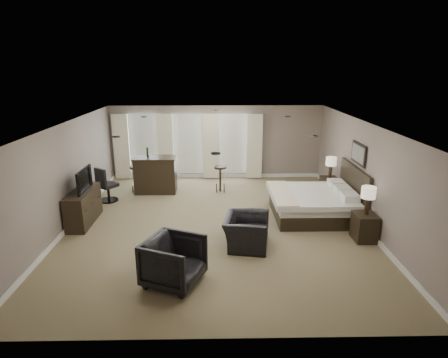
{
  "coord_description": "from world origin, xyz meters",
  "views": [
    {
      "loc": [
        0.02,
        -8.95,
        3.97
      ],
      "look_at": [
        0.2,
        0.4,
        1.1
      ],
      "focal_mm": 30.0,
      "sensor_mm": 36.0,
      "label": 1
    }
  ],
  "objects_px": {
    "nightstand_far": "(329,188)",
    "bar_stool_left": "(137,179)",
    "armchair_far": "(174,259)",
    "nightstand_near": "(364,227)",
    "bed": "(313,192)",
    "tv": "(81,188)",
    "bar_counter": "(156,175)",
    "desk_chair": "(108,184)",
    "dresser": "(83,207)",
    "lamp_far": "(331,168)",
    "bar_stool_right": "(220,179)",
    "lamp_near": "(368,201)",
    "armchair_near": "(246,226)"
  },
  "relations": [
    {
      "from": "bar_stool_left",
      "to": "bed",
      "type": "bearing_deg",
      "value": -23.02
    },
    {
      "from": "nightstand_near",
      "to": "armchair_near",
      "type": "relative_size",
      "value": 0.58
    },
    {
      "from": "bed",
      "to": "armchair_near",
      "type": "height_order",
      "value": "bed"
    },
    {
      "from": "nightstand_near",
      "to": "nightstand_far",
      "type": "height_order",
      "value": "nightstand_near"
    },
    {
      "from": "bar_stool_left",
      "to": "desk_chair",
      "type": "distance_m",
      "value": 1.14
    },
    {
      "from": "bed",
      "to": "dresser",
      "type": "height_order",
      "value": "bed"
    },
    {
      "from": "bed",
      "to": "nightstand_far",
      "type": "height_order",
      "value": "bed"
    },
    {
      "from": "nightstand_near",
      "to": "bar_stool_right",
      "type": "relative_size",
      "value": 0.76
    },
    {
      "from": "bed",
      "to": "lamp_far",
      "type": "height_order",
      "value": "bed"
    },
    {
      "from": "lamp_near",
      "to": "armchair_near",
      "type": "distance_m",
      "value": 2.85
    },
    {
      "from": "armchair_near",
      "to": "bar_counter",
      "type": "bearing_deg",
      "value": 44.47
    },
    {
      "from": "bar_stool_right",
      "to": "lamp_near",
      "type": "bearing_deg",
      "value": -47.07
    },
    {
      "from": "armchair_far",
      "to": "bar_counter",
      "type": "bearing_deg",
      "value": 35.13
    },
    {
      "from": "lamp_far",
      "to": "bar_stool_right",
      "type": "height_order",
      "value": "lamp_far"
    },
    {
      "from": "lamp_near",
      "to": "desk_chair",
      "type": "bearing_deg",
      "value": 157.87
    },
    {
      "from": "tv",
      "to": "armchair_near",
      "type": "bearing_deg",
      "value": -108.63
    },
    {
      "from": "lamp_near",
      "to": "armchair_far",
      "type": "relative_size",
      "value": 0.67
    },
    {
      "from": "armchair_far",
      "to": "bar_stool_right",
      "type": "bearing_deg",
      "value": 13.12
    },
    {
      "from": "nightstand_far",
      "to": "bar_stool_left",
      "type": "bearing_deg",
      "value": 173.0
    },
    {
      "from": "lamp_near",
      "to": "bar_stool_left",
      "type": "bearing_deg",
      "value": 148.95
    },
    {
      "from": "armchair_near",
      "to": "bar_stool_right",
      "type": "distance_m",
      "value": 3.89
    },
    {
      "from": "bar_stool_left",
      "to": "lamp_near",
      "type": "bearing_deg",
      "value": -31.05
    },
    {
      "from": "dresser",
      "to": "lamp_far",
      "type": "bearing_deg",
      "value": 14.31
    },
    {
      "from": "lamp_far",
      "to": "armchair_near",
      "type": "bearing_deg",
      "value": -131.58
    },
    {
      "from": "dresser",
      "to": "armchair_far",
      "type": "distance_m",
      "value": 3.93
    },
    {
      "from": "bar_counter",
      "to": "desk_chair",
      "type": "height_order",
      "value": "bar_counter"
    },
    {
      "from": "lamp_near",
      "to": "bar_stool_left",
      "type": "distance_m",
      "value": 7.09
    },
    {
      "from": "armchair_near",
      "to": "desk_chair",
      "type": "bearing_deg",
      "value": 62.58
    },
    {
      "from": "tv",
      "to": "nightstand_near",
      "type": "bearing_deg",
      "value": -99.32
    },
    {
      "from": "bed",
      "to": "nightstand_far",
      "type": "xyz_separation_m",
      "value": [
        0.89,
        1.45,
        -0.37
      ]
    },
    {
      "from": "lamp_near",
      "to": "bar_stool_right",
      "type": "relative_size",
      "value": 0.79
    },
    {
      "from": "lamp_near",
      "to": "desk_chair",
      "type": "height_order",
      "value": "lamp_near"
    },
    {
      "from": "armchair_near",
      "to": "armchair_far",
      "type": "distance_m",
      "value": 2.1
    },
    {
      "from": "lamp_near",
      "to": "bar_counter",
      "type": "relative_size",
      "value": 0.5
    },
    {
      "from": "tv",
      "to": "bar_counter",
      "type": "distance_m",
      "value": 2.86
    },
    {
      "from": "bed",
      "to": "armchair_near",
      "type": "relative_size",
      "value": 1.98
    },
    {
      "from": "nightstand_far",
      "to": "bar_stool_right",
      "type": "bearing_deg",
      "value": 168.19
    },
    {
      "from": "nightstand_near",
      "to": "dresser",
      "type": "distance_m",
      "value": 7.01
    },
    {
      "from": "nightstand_far",
      "to": "lamp_far",
      "type": "bearing_deg",
      "value": 0.0
    },
    {
      "from": "bar_stool_left",
      "to": "bar_stool_right",
      "type": "relative_size",
      "value": 1.0
    },
    {
      "from": "bed",
      "to": "tv",
      "type": "height_order",
      "value": "bed"
    },
    {
      "from": "tv",
      "to": "lamp_far",
      "type": "bearing_deg",
      "value": -75.69
    },
    {
      "from": "bed",
      "to": "lamp_near",
      "type": "xyz_separation_m",
      "value": [
        0.89,
        -1.45,
        0.28
      ]
    },
    {
      "from": "tv",
      "to": "bar_stool_right",
      "type": "relative_size",
      "value": 1.2
    },
    {
      "from": "armchair_far",
      "to": "nightstand_near",
      "type": "bearing_deg",
      "value": -44.77
    },
    {
      "from": "tv",
      "to": "bar_stool_left",
      "type": "relative_size",
      "value": 1.19
    },
    {
      "from": "nightstand_near",
      "to": "nightstand_far",
      "type": "xyz_separation_m",
      "value": [
        0.0,
        2.9,
        -0.0
      ]
    },
    {
      "from": "nightstand_near",
      "to": "lamp_far",
      "type": "height_order",
      "value": "lamp_far"
    },
    {
      "from": "armchair_far",
      "to": "desk_chair",
      "type": "xyz_separation_m",
      "value": [
        -2.46,
        4.5,
        0.03
      ]
    },
    {
      "from": "tv",
      "to": "lamp_near",
      "type": "bearing_deg",
      "value": -99.32
    }
  ]
}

